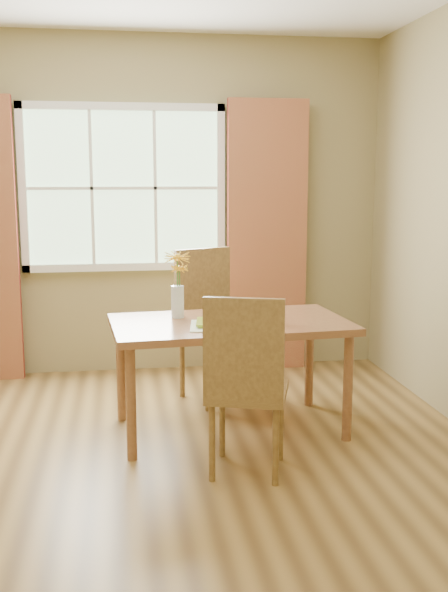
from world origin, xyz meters
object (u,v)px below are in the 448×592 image
water_glass (267,311)px  flower_vase (178,279)px  chair_near (246,379)px  chair_far (210,317)px  dining_table (230,332)px  croissant_sandwich (228,312)px

water_glass → flower_vase: size_ratio=0.31×
chair_near → chair_far: chair_far is taller
dining_table → flower_vase: bearing=149.7°
chair_near → water_glass: (0.25, 0.66, 0.22)m
chair_near → chair_far: 1.41m
croissant_sandwich → water_glass: (0.26, 0.08, -0.02)m
water_glass → flower_vase: flower_vase is taller
flower_vase → chair_far: bearing=63.9°
chair_near → flower_vase: bearing=126.0°
chair_far → water_glass: (0.27, -0.75, 0.18)m
dining_table → water_glass: (0.23, -0.05, 0.13)m
chair_far → water_glass: 0.82m
croissant_sandwich → chair_near: bearing=-111.3°
water_glass → croissant_sandwich: bearing=-163.7°
dining_table → chair_far: bearing=88.4°
dining_table → chair_far: size_ratio=1.40×
dining_table → croissant_sandwich: bearing=-110.2°
chair_near → dining_table: bearing=105.4°
chair_near → croissant_sandwich: size_ratio=4.62×
dining_table → croissant_sandwich: size_ratio=7.02×
chair_near → chair_far: bearing=108.0°
dining_table → flower_vase: 0.47m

